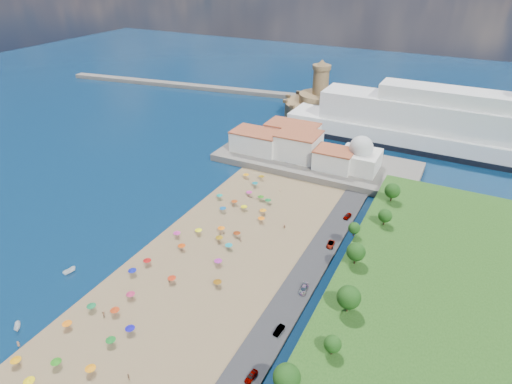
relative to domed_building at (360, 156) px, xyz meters
The scene contains 13 objects.
ground 77.60m from the domed_building, 112.91° to the right, with size 700.00×700.00×0.00m, color #071938.
terrace 21.44m from the domed_building, behind, with size 90.00×36.00×3.00m, color #59544C.
jetty 56.51m from the domed_building, 138.62° to the left, with size 18.00×70.00×2.40m, color #59544C.
breakwater 162.43m from the domed_building, 149.64° to the left, with size 200.00×7.00×2.60m, color #59544C.
waterfront_buildings 33.17m from the domed_building, behind, with size 57.00×29.00×11.00m.
domed_building is the anchor object (origin of this frame).
fortress 79.11m from the domed_building, 122.08° to the left, with size 40.00×40.00×32.40m.
cruise_ship 57.45m from the domed_building, 51.76° to the left, with size 168.23×27.18×36.72m.
beach_parasols 86.52m from the domed_building, 111.89° to the right, with size 29.96×115.82×2.20m.
beachgoers 86.14m from the domed_building, 108.87° to the right, with size 38.37×99.98×1.87m.
moored_boats 126.10m from the domed_building, 117.13° to the right, with size 8.44×25.60×1.62m.
parked_cars 73.32m from the domed_building, 85.28° to the right, with size 2.48×79.03×1.42m.
hillside_trees 82.97m from the domed_building, 77.59° to the right, with size 12.50×108.45×7.63m.
Camera 1 is at (65.64, -96.04, 83.85)m, focal length 30.00 mm.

